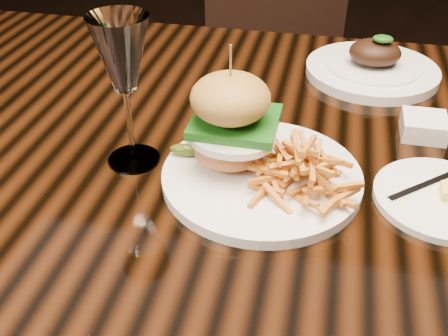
% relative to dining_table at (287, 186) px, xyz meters
% --- Properties ---
extents(dining_table, '(1.60, 0.90, 0.75)m').
position_rel_dining_table_xyz_m(dining_table, '(0.00, 0.00, 0.00)').
color(dining_table, black).
rests_on(dining_table, ground).
extents(burger_plate, '(0.27, 0.27, 0.18)m').
position_rel_dining_table_xyz_m(burger_plate, '(-0.04, -0.09, 0.12)').
color(burger_plate, white).
rests_on(burger_plate, dining_table).
extents(side_saucer, '(0.17, 0.17, 0.02)m').
position_rel_dining_table_xyz_m(side_saucer, '(0.20, -0.09, 0.08)').
color(side_saucer, white).
rests_on(side_saucer, dining_table).
extents(ramekin, '(0.07, 0.07, 0.03)m').
position_rel_dining_table_xyz_m(ramekin, '(0.19, 0.07, 0.09)').
color(ramekin, white).
rests_on(ramekin, dining_table).
extents(wine_glass, '(0.08, 0.08, 0.21)m').
position_rel_dining_table_xyz_m(wine_glass, '(-0.22, -0.09, 0.23)').
color(wine_glass, white).
rests_on(wine_glass, dining_table).
extents(far_dish, '(0.24, 0.24, 0.08)m').
position_rel_dining_table_xyz_m(far_dish, '(0.12, 0.27, 0.09)').
color(far_dish, white).
rests_on(far_dish, dining_table).
extents(chair_far, '(0.59, 0.60, 0.95)m').
position_rel_dining_table_xyz_m(chair_far, '(-0.11, 0.89, -0.13)').
color(chair_far, black).
rests_on(chair_far, ground).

